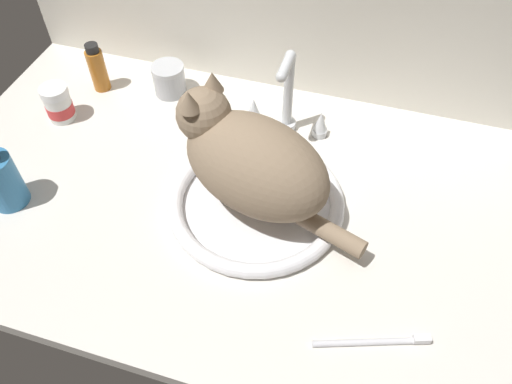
% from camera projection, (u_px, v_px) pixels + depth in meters
% --- Properties ---
extents(countertop, '(1.21, 0.70, 0.03)m').
position_uv_depth(countertop, '(235.00, 203.00, 0.96)').
color(countertop, silver).
rests_on(countertop, ground).
extents(backsplash_wall, '(1.21, 0.02, 0.44)m').
position_uv_depth(backsplash_wall, '(287.00, 8.00, 1.03)').
color(backsplash_wall, silver).
rests_on(backsplash_wall, ground).
extents(sink_basin, '(0.33, 0.33, 0.03)m').
position_uv_depth(sink_basin, '(256.00, 202.00, 0.93)').
color(sink_basin, white).
rests_on(sink_basin, countertop).
extents(faucet, '(0.18, 0.10, 0.19)m').
position_uv_depth(faucet, '(287.00, 103.00, 1.02)').
color(faucet, silver).
rests_on(faucet, countertop).
extents(cat, '(0.37, 0.25, 0.21)m').
position_uv_depth(cat, '(248.00, 159.00, 0.86)').
color(cat, '#8C755B').
rests_on(cat, sink_basin).
extents(metal_jar, '(0.07, 0.07, 0.07)m').
position_uv_depth(metal_jar, '(169.00, 79.00, 1.13)').
color(metal_jar, '#B2B5BA').
rests_on(metal_jar, countertop).
extents(soap_pump_bottle, '(0.07, 0.07, 0.15)m').
position_uv_depth(soap_pump_bottle, '(0.00, 179.00, 0.90)').
color(soap_pump_bottle, teal).
rests_on(soap_pump_bottle, countertop).
extents(pill_bottle, '(0.06, 0.06, 0.08)m').
position_uv_depth(pill_bottle, '(59.00, 104.00, 1.07)').
color(pill_bottle, white).
rests_on(pill_bottle, countertop).
extents(amber_bottle, '(0.04, 0.04, 0.12)m').
position_uv_depth(amber_bottle, '(98.00, 68.00, 1.12)').
color(amber_bottle, '#B2661E').
rests_on(amber_bottle, countertop).
extents(toothbrush, '(0.17, 0.07, 0.02)m').
position_uv_depth(toothbrush, '(374.00, 342.00, 0.76)').
color(toothbrush, silver).
rests_on(toothbrush, countertop).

